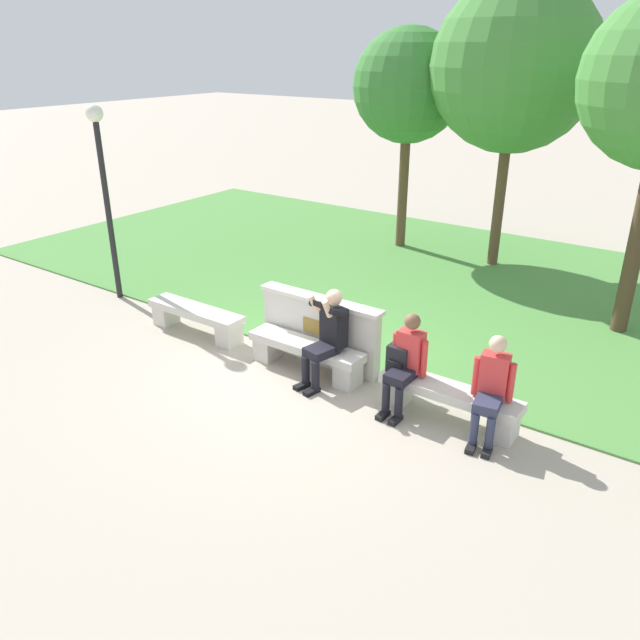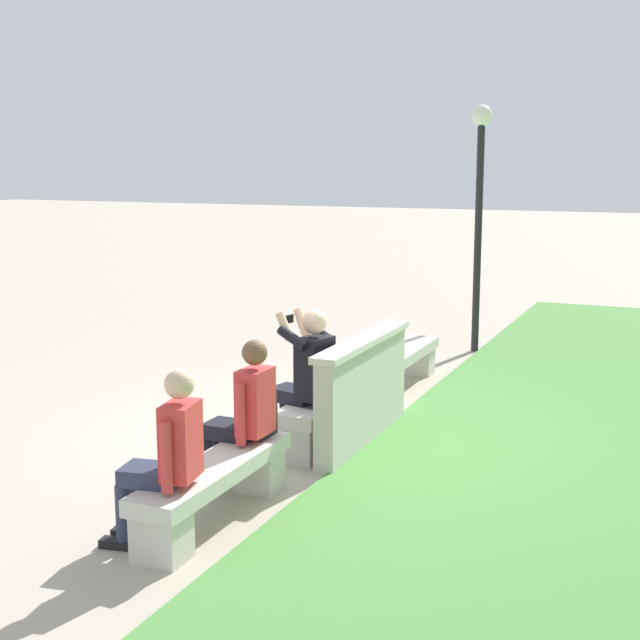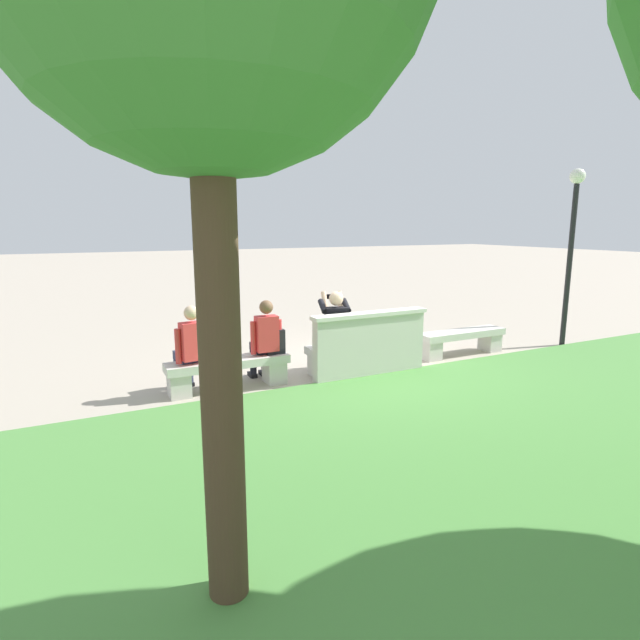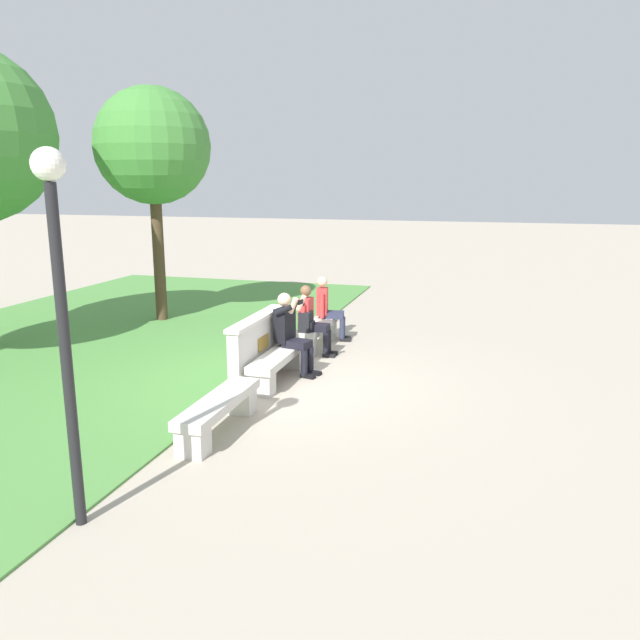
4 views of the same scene
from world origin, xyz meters
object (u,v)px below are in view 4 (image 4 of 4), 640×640
at_px(lamp_post, 59,283).
at_px(bench_near, 278,362).
at_px(tree_left_background, 153,147).
at_px(person_photographer, 291,329).
at_px(person_distant, 311,318).
at_px(bench_main, 219,410).
at_px(person_companion, 328,306).
at_px(bench_mid, 317,331).
at_px(backpack, 306,322).

bearing_deg(lamp_post, bench_near, -4.02).
bearing_deg(lamp_post, tree_left_background, 25.18).
bearing_deg(person_photographer, person_distant, 0.44).
height_order(bench_main, person_distant, person_distant).
bearing_deg(bench_near, person_companion, -1.40).
distance_m(bench_mid, backpack, 0.78).
bearing_deg(bench_near, bench_mid, 0.00).
xyz_separation_m(person_distant, person_companion, (1.09, 0.00, 0.00)).
height_order(bench_mid, backpack, backpack).
relative_size(person_photographer, lamp_post, 0.39).
height_order(bench_main, lamp_post, lamp_post).
bearing_deg(person_distant, backpack, 156.68).
bearing_deg(person_companion, bench_mid, 172.79).
height_order(bench_main, backpack, backpack).
bearing_deg(person_distant, tree_left_background, 66.75).
height_order(person_distant, backpack, person_distant).
bearing_deg(tree_left_background, person_photographer, -125.68).
relative_size(person_photographer, backpack, 3.08).
distance_m(person_companion, backpack, 1.22).
bearing_deg(lamp_post, person_distant, -3.60).
bearing_deg(bench_main, bench_mid, 0.00).
xyz_separation_m(bench_near, person_companion, (2.68, -0.07, 0.38)).
bearing_deg(tree_left_background, bench_main, -144.07).
height_order(tree_left_background, lamp_post, tree_left_background).
relative_size(bench_mid, person_photographer, 1.33).
relative_size(bench_mid, backpack, 4.12).
height_order(bench_main, person_companion, person_companion).
bearing_deg(lamp_post, person_companion, -3.04).
bearing_deg(bench_mid, backpack, -179.06).
bearing_deg(person_photographer, bench_near, 169.67).
height_order(bench_mid, person_companion, person_companion).
distance_m(bench_near, backpack, 1.49).
distance_m(person_photographer, person_companion, 2.26).
height_order(bench_main, tree_left_background, tree_left_background).
bearing_deg(bench_near, person_distant, -2.40).
bearing_deg(lamp_post, bench_mid, -2.71).
bearing_deg(tree_left_background, lamp_post, -154.82).
height_order(bench_near, person_photographer, person_photographer).
bearing_deg(backpack, lamp_post, 176.85).
bearing_deg(tree_left_background, person_companion, -99.03).
distance_m(bench_near, lamp_post, 4.87).
xyz_separation_m(bench_mid, person_photographer, (-1.75, -0.08, 0.44)).
bearing_deg(backpack, person_companion, -2.51).
height_order(bench_mid, lamp_post, lamp_post).
relative_size(person_companion, tree_left_background, 0.25).
distance_m(bench_main, person_photographer, 2.61).
distance_m(bench_main, bench_near, 2.16).
xyz_separation_m(bench_main, bench_near, (2.16, 0.00, 0.00)).
height_order(bench_near, person_companion, person_companion).
relative_size(person_companion, lamp_post, 0.38).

